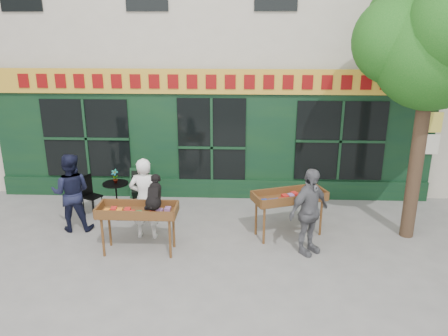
% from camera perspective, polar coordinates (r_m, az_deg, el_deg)
% --- Properties ---
extents(ground, '(80.00, 80.00, 0.00)m').
position_cam_1_polar(ground, '(9.36, -2.55, -9.07)').
color(ground, slate).
rests_on(ground, ground).
extents(building, '(14.00, 7.26, 10.00)m').
position_cam_1_polar(building, '(14.32, -0.62, 20.82)').
color(building, beige).
rests_on(building, ground).
extents(street_tree, '(3.05, 2.90, 5.60)m').
position_cam_1_polar(street_tree, '(9.37, 25.86, 15.38)').
color(street_tree, '#382619').
rests_on(street_tree, ground).
extents(book_cart_center, '(1.50, 0.63, 0.99)m').
position_cam_1_polar(book_cart_center, '(8.63, -11.21, -5.82)').
color(book_cart_center, brown).
rests_on(book_cart_center, ground).
extents(dog, '(0.34, 0.60, 0.60)m').
position_cam_1_polar(dog, '(8.33, -9.14, -3.09)').
color(dog, black).
rests_on(dog, book_cart_center).
extents(woman, '(0.63, 0.42, 1.74)m').
position_cam_1_polar(woman, '(9.19, -10.30, -3.94)').
color(woman, white).
rests_on(woman, ground).
extents(book_cart_right, '(1.62, 1.10, 0.99)m').
position_cam_1_polar(book_cart_right, '(9.24, 8.53, -4.03)').
color(book_cart_right, brown).
rests_on(book_cart_right, ground).
extents(man_right, '(1.05, 0.98, 1.73)m').
position_cam_1_polar(man_right, '(8.57, 11.03, -5.63)').
color(man_right, '#5C5C61').
rests_on(man_right, ground).
extents(bistro_table, '(0.60, 0.60, 0.76)m').
position_cam_1_polar(bistro_table, '(10.62, -13.90, -3.04)').
color(bistro_table, black).
rests_on(bistro_table, ground).
extents(bistro_chair_left, '(0.49, 0.49, 0.95)m').
position_cam_1_polar(bistro_chair_left, '(10.75, -17.21, -2.98)').
color(bistro_chair_left, black).
rests_on(bistro_chair_left, ground).
extents(bistro_chair_right, '(0.45, 0.45, 0.95)m').
position_cam_1_polar(bistro_chair_right, '(10.52, -10.47, -2.91)').
color(bistro_chair_right, black).
rests_on(bistro_chair_right, ground).
extents(potted_plant, '(0.20, 0.16, 0.34)m').
position_cam_1_polar(potted_plant, '(10.49, -14.06, -1.05)').
color(potted_plant, gray).
rests_on(potted_plant, bistro_table).
extents(man_left, '(0.91, 0.75, 1.72)m').
position_cam_1_polar(man_left, '(9.94, -19.33, -3.04)').
color(man_left, black).
rests_on(man_left, ground).
extents(chalkboard, '(0.56, 0.21, 0.79)m').
position_cam_1_polar(chalkboard, '(11.48, -10.85, -1.99)').
color(chalkboard, black).
rests_on(chalkboard, ground).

